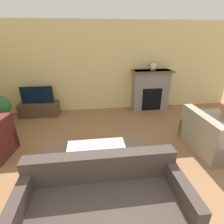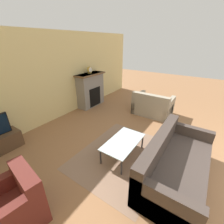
{
  "view_description": "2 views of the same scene",
  "coord_description": "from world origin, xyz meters",
  "px_view_note": "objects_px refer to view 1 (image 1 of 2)",
  "views": [
    {
      "loc": [
        -0.27,
        -0.29,
        2.26
      ],
      "look_at": [
        0.18,
        3.24,
        0.71
      ],
      "focal_mm": 28.0,
      "sensor_mm": 36.0,
      "label": 1
    },
    {
      "loc": [
        -2.6,
        1.07,
        2.4
      ],
      "look_at": [
        0.13,
        2.91,
        0.83
      ],
      "focal_mm": 24.0,
      "sensor_mm": 36.0,
      "label": 2
    }
  ],
  "objects_px": {
    "couch_sectional": "(104,204)",
    "couch_loveseat": "(212,136)",
    "tv": "(37,95)",
    "mantel_clock": "(153,66)",
    "potted_plant": "(0,108)",
    "coffee_table": "(97,149)"
  },
  "relations": [
    {
      "from": "couch_loveseat",
      "to": "mantel_clock",
      "type": "distance_m",
      "value": 2.67
    },
    {
      "from": "couch_sectional",
      "to": "mantel_clock",
      "type": "relative_size",
      "value": 8.27
    },
    {
      "from": "couch_loveseat",
      "to": "potted_plant",
      "type": "bearing_deg",
      "value": 72.72
    },
    {
      "from": "coffee_table",
      "to": "potted_plant",
      "type": "relative_size",
      "value": 1.19
    },
    {
      "from": "couch_sectional",
      "to": "potted_plant",
      "type": "distance_m",
      "value": 3.71
    },
    {
      "from": "coffee_table",
      "to": "couch_sectional",
      "type": "bearing_deg",
      "value": -87.97
    },
    {
      "from": "potted_plant",
      "to": "mantel_clock",
      "type": "distance_m",
      "value": 4.4
    },
    {
      "from": "tv",
      "to": "mantel_clock",
      "type": "xyz_separation_m",
      "value": [
        3.52,
        0.09,
        0.76
      ]
    },
    {
      "from": "coffee_table",
      "to": "tv",
      "type": "bearing_deg",
      "value": 123.1
    },
    {
      "from": "tv",
      "to": "couch_loveseat",
      "type": "xyz_separation_m",
      "value": [
        4.1,
        -2.26,
        -0.37
      ]
    },
    {
      "from": "potted_plant",
      "to": "mantel_clock",
      "type": "relative_size",
      "value": 3.62
    },
    {
      "from": "coffee_table",
      "to": "mantel_clock",
      "type": "distance_m",
      "value": 3.38
    },
    {
      "from": "couch_sectional",
      "to": "couch_loveseat",
      "type": "distance_m",
      "value": 2.77
    },
    {
      "from": "couch_loveseat",
      "to": "potted_plant",
      "type": "xyz_separation_m",
      "value": [
        -4.81,
        1.5,
        0.3
      ]
    },
    {
      "from": "potted_plant",
      "to": "mantel_clock",
      "type": "height_order",
      "value": "mantel_clock"
    },
    {
      "from": "couch_loveseat",
      "to": "coffee_table",
      "type": "relative_size",
      "value": 1.19
    },
    {
      "from": "couch_sectional",
      "to": "mantel_clock",
      "type": "height_order",
      "value": "mantel_clock"
    },
    {
      "from": "couch_sectional",
      "to": "mantel_clock",
      "type": "bearing_deg",
      "value": 63.3
    },
    {
      "from": "couch_sectional",
      "to": "tv",
      "type": "bearing_deg",
      "value": 114.86
    },
    {
      "from": "couch_loveseat",
      "to": "coffee_table",
      "type": "xyz_separation_m",
      "value": [
        -2.47,
        -0.24,
        0.06
      ]
    },
    {
      "from": "coffee_table",
      "to": "potted_plant",
      "type": "xyz_separation_m",
      "value": [
        -2.34,
        1.73,
        0.24
      ]
    },
    {
      "from": "couch_sectional",
      "to": "couch_loveseat",
      "type": "height_order",
      "value": "same"
    }
  ]
}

